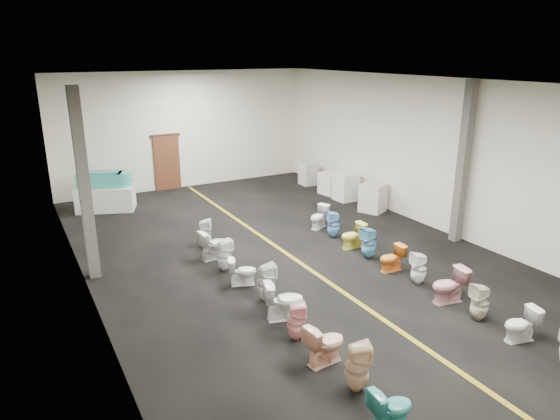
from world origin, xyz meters
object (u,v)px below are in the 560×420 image
at_px(toilet_left_0, 391,408).
at_px(toilet_right_5, 392,258).
at_px(display_table, 106,198).
at_px(toilet_left_4, 284,301).
at_px(appliance_crate_d, 308,174).
at_px(toilet_left_3, 296,321).
at_px(toilet_right_7, 353,236).
at_px(toilet_left_6, 242,271).
at_px(toilet_left_7, 224,255).
at_px(toilet_left_1, 357,367).
at_px(toilet_right_9, 319,217).
at_px(toilet_left_5, 266,282).
at_px(toilet_left_9, 205,233).
at_px(appliance_crate_c, 331,183).
at_px(appliance_crate_a, 373,198).
at_px(bathtub, 104,180).
at_px(toilet_right_2, 480,302).
at_px(toilet_right_1, 521,325).
at_px(toilet_left_2, 325,343).
at_px(toilet_right_6, 369,243).
at_px(appliance_crate_b, 346,187).
at_px(toilet_left_8, 214,244).
at_px(toilet_right_3, 449,286).
at_px(toilet_right_4, 419,268).
at_px(toilet_right_8, 334,224).

distance_m(toilet_left_0, toilet_right_5, 5.53).
xyz_separation_m(display_table, toilet_left_4, (1.73, -9.28, -0.01)).
bearing_deg(appliance_crate_d, toilet_right_5, -108.25).
distance_m(toilet_left_3, toilet_right_5, 3.93).
bearing_deg(toilet_left_0, toilet_right_5, -36.38).
relative_size(display_table, toilet_right_5, 2.81).
height_order(toilet_right_5, toilet_right_7, toilet_right_7).
bearing_deg(toilet_left_6, toilet_left_7, 23.24).
xyz_separation_m(toilet_left_1, toilet_right_9, (3.72, 6.75, -0.07)).
distance_m(display_table, appliance_crate_d, 7.88).
relative_size(toilet_left_5, toilet_left_9, 1.06).
xyz_separation_m(appliance_crate_c, toilet_right_7, (-2.59, -4.83, -0.06)).
bearing_deg(appliance_crate_a, toilet_left_5, -147.44).
distance_m(bathtub, toilet_right_2, 12.37).
xyz_separation_m(toilet_left_4, toilet_right_7, (3.55, 2.42, -0.05)).
bearing_deg(toilet_left_4, toilet_right_1, -111.87).
bearing_deg(toilet_right_2, toilet_left_2, -84.08).
distance_m(toilet_right_6, toilet_right_7, 0.80).
bearing_deg(toilet_left_9, appliance_crate_b, -48.69).
distance_m(toilet_left_2, toilet_right_7, 5.48).
relative_size(toilet_left_0, toilet_left_2, 0.89).
bearing_deg(toilet_right_6, toilet_left_8, -118.88).
height_order(toilet_left_0, toilet_left_5, toilet_left_5).
bearing_deg(appliance_crate_a, toilet_right_3, -114.61).
relative_size(toilet_left_9, toilet_right_9, 1.14).
xyz_separation_m(toilet_left_2, toilet_left_9, (0.12, 6.11, 0.02)).
xyz_separation_m(toilet_right_4, toilet_right_9, (0.11, 4.37, -0.04)).
height_order(display_table, bathtub, bathtub).
xyz_separation_m(toilet_left_2, toilet_right_6, (3.58, 3.28, 0.05)).
bearing_deg(toilet_left_1, appliance_crate_a, -18.28).
relative_size(toilet_left_7, toilet_right_6, 0.94).
xyz_separation_m(toilet_left_5, toilet_right_3, (3.40, -1.97, -0.03)).
height_order(toilet_right_4, toilet_right_8, toilet_right_8).
relative_size(toilet_left_5, toilet_right_3, 1.09).
xyz_separation_m(appliance_crate_a, toilet_left_0, (-6.32, -8.18, -0.14)).
bearing_deg(toilet_left_9, toilet_right_1, -129.95).
height_order(toilet_right_4, toilet_right_5, toilet_right_4).
distance_m(toilet_left_2, toilet_left_3, 0.89).
distance_m(appliance_crate_d, toilet_right_1, 12.00).
bearing_deg(toilet_right_2, toilet_left_5, -119.16).
xyz_separation_m(toilet_left_3, toilet_right_1, (3.64, -2.08, -0.04)).
bearing_deg(appliance_crate_c, toilet_left_1, -122.53).
relative_size(toilet_left_0, toilet_right_4, 0.86).
height_order(appliance_crate_d, toilet_right_6, appliance_crate_d).
bearing_deg(toilet_right_5, appliance_crate_a, 148.91).
bearing_deg(toilet_left_7, toilet_right_5, -122.79).
relative_size(toilet_left_5, toilet_right_6, 1.00).
distance_m(appliance_crate_a, appliance_crate_c, 2.50).
xyz_separation_m(toilet_left_4, toilet_right_6, (3.47, 1.63, 0.02)).
height_order(toilet_left_0, toilet_right_7, toilet_right_7).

